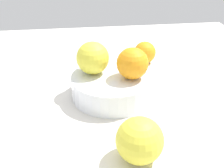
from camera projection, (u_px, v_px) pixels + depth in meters
The scene contains 6 objects.
ground_plane at pixel (112, 99), 67.10cm from camera, with size 110.00×110.00×2.00cm, color silver.
fruit_bowl at pixel (112, 86), 65.37cm from camera, with size 19.33×19.33×5.33cm.
orange_in_bowl_0 at pixel (93, 58), 63.66cm from camera, with size 7.72×7.72×7.72cm, color yellow.
orange_in_bowl_1 at pixel (132, 63), 61.55cm from camera, with size 7.27×7.27×7.27cm, color orange.
orange_loose_0 at pixel (140, 140), 46.10cm from camera, with size 8.26×8.26×8.26cm, color yellow.
orange_loose_1 at pixel (145, 52), 81.89cm from camera, with size 6.53×6.53×6.53cm, color orange.
Camera 1 is at (56.29, -7.47, 34.93)cm, focal length 43.82 mm.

